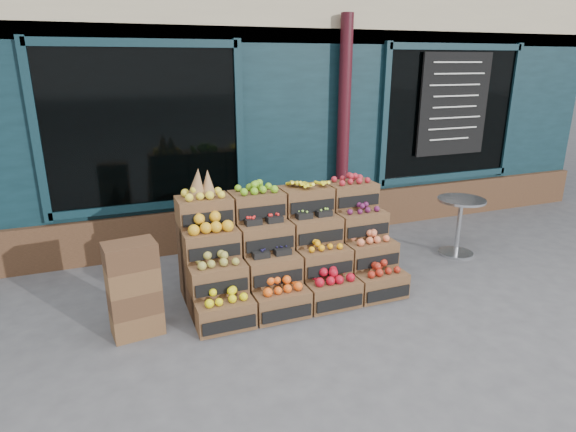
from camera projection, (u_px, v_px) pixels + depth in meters
name	position (u px, v px, depth m)	size (l,w,h in m)	color
ground	(328.00, 305.00, 5.31)	(60.00, 60.00, 0.00)	#4A4A4D
shop_facade	(213.00, 70.00, 9.10)	(12.00, 6.24, 4.80)	#0C242C
crate_display	(289.00, 254.00, 5.51)	(2.40, 1.17, 1.50)	brown
spare_crates	(134.00, 289.00, 4.63)	(0.51, 0.39, 0.95)	brown
bistro_table	(459.00, 220.00, 6.56)	(0.64, 0.64, 0.80)	#BBBDC2
shopkeeper	(129.00, 176.00, 6.66)	(0.77, 0.51, 2.11)	#1C6433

